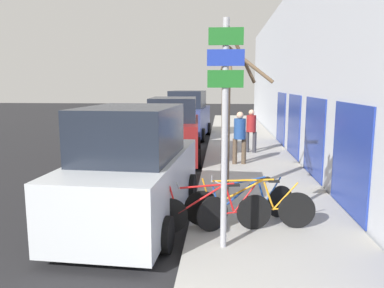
# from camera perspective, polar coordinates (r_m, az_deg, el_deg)

# --- Properties ---
(ground_plane) EXTENTS (80.00, 80.00, 0.00)m
(ground_plane) POSITION_cam_1_polar(r_m,az_deg,el_deg) (13.30, -2.41, -2.96)
(ground_plane) COLOR black
(sidewalk_curb) EXTENTS (3.20, 32.00, 0.15)m
(sidewalk_curb) POSITION_cam_1_polar(r_m,az_deg,el_deg) (15.97, 8.14, -0.72)
(sidewalk_curb) COLOR #9E9B93
(sidewalk_curb) RESTS_ON ground
(building_facade) EXTENTS (0.23, 32.00, 6.50)m
(building_facade) POSITION_cam_1_polar(r_m,az_deg,el_deg) (15.86, 14.84, 10.40)
(building_facade) COLOR #B2B7C1
(building_facade) RESTS_ON ground
(signpost) EXTENTS (0.56, 0.12, 3.62)m
(signpost) POSITION_cam_1_polar(r_m,az_deg,el_deg) (5.84, 5.02, 3.19)
(signpost) COLOR #939399
(signpost) RESTS_ON sidewalk_curb
(bicycle_0) EXTENTS (2.15, 0.60, 0.90)m
(bicycle_0) POSITION_cam_1_polar(r_m,az_deg,el_deg) (6.82, 3.15, -10.17)
(bicycle_0) COLOR black
(bicycle_0) RESTS_ON sidewalk_curb
(bicycle_1) EXTENTS (2.42, 0.44, 0.93)m
(bicycle_1) POSITION_cam_1_polar(r_m,az_deg,el_deg) (7.09, 8.70, -9.37)
(bicycle_1) COLOR black
(bicycle_1) RESTS_ON sidewalk_curb
(bicycle_2) EXTENTS (1.88, 1.22, 0.89)m
(bicycle_2) POSITION_cam_1_polar(r_m,az_deg,el_deg) (7.25, 8.50, -9.12)
(bicycle_2) COLOR black
(bicycle_2) RESTS_ON sidewalk_curb
(parked_car_0) EXTENTS (2.31, 4.83, 2.35)m
(parked_car_0) POSITION_cam_1_polar(r_m,az_deg,el_deg) (7.71, -8.86, -3.95)
(parked_car_0) COLOR #B2B7BC
(parked_car_0) RESTS_ON ground
(parked_car_1) EXTENTS (2.21, 4.72, 2.30)m
(parked_car_1) POSITION_cam_1_polar(r_m,az_deg,el_deg) (13.78, -2.76, 1.90)
(parked_car_1) COLOR maroon
(parked_car_1) RESTS_ON ground
(parked_car_2) EXTENTS (2.25, 4.47, 2.44)m
(parked_car_2) POSITION_cam_1_polar(r_m,az_deg,el_deg) (19.39, -0.58, 4.20)
(parked_car_2) COLOR navy
(parked_car_2) RESTS_ON ground
(pedestrian_near) EXTENTS (0.43, 0.37, 1.66)m
(pedestrian_near) POSITION_cam_1_polar(r_m,az_deg,el_deg) (14.62, 9.00, 2.46)
(pedestrian_near) COLOR #333338
(pedestrian_near) RESTS_ON sidewalk_curb
(pedestrian_far) EXTENTS (0.45, 0.39, 1.74)m
(pedestrian_far) POSITION_cam_1_polar(r_m,az_deg,el_deg) (12.44, 7.28, 1.53)
(pedestrian_far) COLOR #4C3D2D
(pedestrian_far) RESTS_ON sidewalk_curb
(street_tree) EXTENTS (1.28, 1.93, 3.95)m
(street_tree) POSITION_cam_1_polar(r_m,az_deg,el_deg) (8.57, 5.47, 3.69)
(street_tree) COLOR brown
(street_tree) RESTS_ON sidewalk_curb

